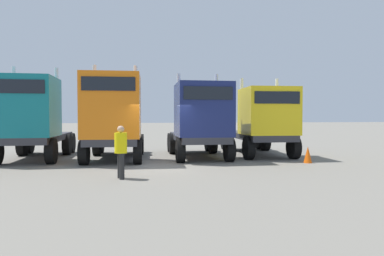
% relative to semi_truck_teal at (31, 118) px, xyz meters
% --- Properties ---
extents(ground, '(200.00, 200.00, 0.00)m').
position_rel_semi_truck_teal_xyz_m(ground, '(5.60, -2.60, -1.96)').
color(ground, slate).
extents(semi_truck_teal, '(2.72, 5.98, 4.33)m').
position_rel_semi_truck_teal_xyz_m(semi_truck_teal, '(0.00, 0.00, 0.00)').
color(semi_truck_teal, '#333338').
rests_on(semi_truck_teal, ground).
extents(semi_truck_orange, '(2.97, 6.06, 4.43)m').
position_rel_semi_truck_teal_xyz_m(semi_truck_orange, '(3.64, -0.72, 0.05)').
color(semi_truck_orange, '#333338').
rests_on(semi_truck_orange, ground).
extents(semi_truck_navy, '(2.82, 6.01, 4.12)m').
position_rel_semi_truck_teal_xyz_m(semi_truck_navy, '(7.66, -0.68, -0.10)').
color(semi_truck_navy, '#333338').
rests_on(semi_truck_navy, ground).
extents(semi_truck_yellow, '(3.02, 6.60, 3.99)m').
position_rel_semi_truck_teal_xyz_m(semi_truck_yellow, '(10.99, -0.19, -0.19)').
color(semi_truck_yellow, '#333338').
rests_on(semi_truck_yellow, ground).
extents(visitor_in_hivis, '(0.48, 0.48, 1.71)m').
position_rel_semi_truck_teal_xyz_m(visitor_in_hivis, '(3.98, -5.26, -0.97)').
color(visitor_in_hivis, '#252525').
rests_on(visitor_in_hivis, ground).
extents(traffic_cone_near, '(0.36, 0.36, 0.71)m').
position_rel_semi_truck_teal_xyz_m(traffic_cone_near, '(11.90, -2.98, -1.61)').
color(traffic_cone_near, '#F2590C').
rests_on(traffic_cone_near, ground).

